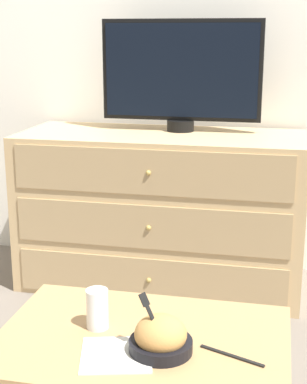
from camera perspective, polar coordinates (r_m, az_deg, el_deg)
The scene contains 9 objects.
ground_plane at distance 3.45m, azimuth 2.14°, elevation -6.54°, with size 12.00×12.00×0.00m, color #70665B.
wall_back at distance 3.23m, azimuth 2.45°, elevation 15.61°, with size 12.00×0.05×2.60m.
dresser at distance 3.02m, azimuth 0.75°, elevation -1.74°, with size 1.42×0.60×0.79m.
tv at distance 2.98m, azimuth 2.70°, elevation 11.44°, with size 0.80×0.14×0.55m.
coffee_table at distance 1.73m, azimuth -1.14°, elevation -15.88°, with size 0.82×0.56×0.45m.
takeout_bowl at distance 1.61m, azimuth 0.70°, elevation -13.95°, with size 0.17×0.17×0.16m.
drink_cup at distance 1.73m, azimuth -5.46°, elevation -11.44°, with size 0.06×0.06×0.12m.
napkin at distance 1.61m, azimuth -3.64°, elevation -15.47°, with size 0.23×0.23×0.00m.
knife at distance 1.62m, azimuth 7.59°, elevation -15.47°, with size 0.18×0.08×0.01m.
Camera 1 is at (0.56, -3.15, 1.27)m, focal length 55.00 mm.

